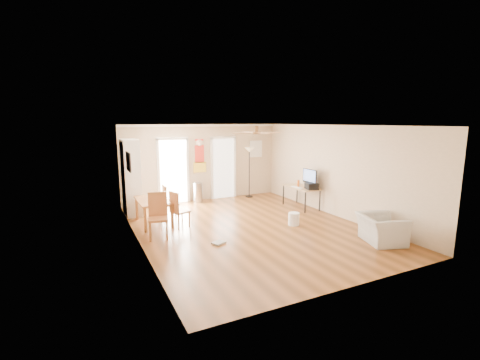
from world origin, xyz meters
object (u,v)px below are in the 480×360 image
dining_chair_right_b (180,209)px  computer_desk (301,197)px  armchair (381,229)px  torchiere_lamp (249,172)px  wastebasket_a (294,219)px  dining_chair_near (158,216)px  bookshelf (131,177)px  dining_table (154,212)px  trash_can (198,192)px  printer (312,186)px  dining_chair_right_a (171,202)px

dining_chair_right_b → computer_desk: bearing=-104.1°
dining_chair_right_b → armchair: bearing=-147.1°
torchiere_lamp → wastebasket_a: bearing=-98.1°
dining_chair_near → armchair: bearing=-16.6°
bookshelf → dining_chair_right_b: size_ratio=2.32×
dining_table → dining_chair_right_b: (0.55, -0.58, 0.14)m
dining_chair_near → wastebasket_a: bearing=3.3°
computer_desk → wastebasket_a: size_ratio=3.74×
dining_chair_right_b → armchair: dining_chair_right_b is taller
torchiere_lamp → armchair: size_ratio=1.86×
armchair → trash_can: bearing=42.8°
dining_chair_right_b → computer_desk: (3.99, 0.27, -0.14)m
dining_chair_right_b → printer: bearing=-110.3°
dining_table → armchair: dining_table is taller
trash_can → wastebasket_a: bearing=-67.9°
dining_chair_near → computer_desk: (4.68, 0.87, -0.20)m
dining_table → printer: (4.60, -0.75, 0.43)m
dining_chair_near → printer: size_ratio=2.79×
dining_chair_right_a → printer: bearing=-103.9°
dining_chair_near → dining_chair_right_a: bearing=77.7°
dining_chair_right_a → torchiere_lamp: bearing=-65.1°
wastebasket_a → dining_table: bearing=152.3°
dining_chair_right_b → wastebasket_a: 2.97m
dining_table → torchiere_lamp: torchiere_lamp is taller
printer → wastebasket_a: printer is taller
dining_chair_right_b → trash_can: dining_chair_right_b is taller
dining_table → dining_chair_near: size_ratio=1.25×
dining_table → printer: bearing=-9.2°
bookshelf → trash_can: bookshelf is taller
printer → armchair: bearing=-79.6°
dining_chair_near → trash_can: bearing=68.5°
wastebasket_a → armchair: armchair is taller
dining_table → trash_can: bearing=44.1°
trash_can → computer_desk: (2.69, -2.11, -0.00)m
trash_can → computer_desk: 3.41m
dining_chair_right_a → trash_can: dining_chair_right_a is taller
dining_chair_right_a → dining_chair_near: size_ratio=0.88×
wastebasket_a → computer_desk: bearing=48.3°
bookshelf → dining_table: bookshelf is taller
dining_chair_right_b → computer_desk: dining_chair_right_b is taller
dining_chair_right_a → computer_desk: size_ratio=0.75×
printer → wastebasket_a: (-1.32, -0.98, -0.60)m
dining_table → computer_desk: (4.54, -0.31, 0.00)m
armchair → dining_chair_right_b: bearing=69.4°
dining_chair_near → computer_desk: dining_chair_near is taller
dining_chair_right_a → armchair: (3.75, -3.96, -0.16)m
trash_can → dining_chair_near: bearing=-123.8°
bookshelf → dining_table: bearing=-57.0°
dining_chair_right_b → trash_can: (1.30, 2.38, -0.14)m
torchiere_lamp → armchair: (0.52, -5.39, -0.58)m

